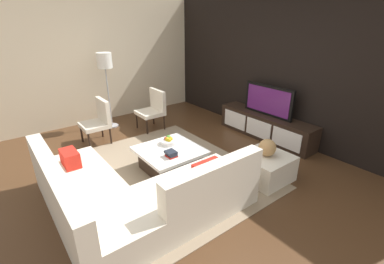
# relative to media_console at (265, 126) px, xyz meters

# --- Properties ---
(ground_plane) EXTENTS (14.00, 14.00, 0.00)m
(ground_plane) POSITION_rel_media_console_xyz_m (0.00, -2.40, -0.25)
(ground_plane) COLOR #4C301C
(feature_wall_back) EXTENTS (6.40, 0.12, 2.80)m
(feature_wall_back) POSITION_rel_media_console_xyz_m (0.00, 0.30, 1.15)
(feature_wall_back) COLOR black
(feature_wall_back) RESTS_ON ground
(side_wall_left) EXTENTS (0.12, 5.20, 2.80)m
(side_wall_left) POSITION_rel_media_console_xyz_m (-3.20, -2.20, 1.15)
(side_wall_left) COLOR beige
(side_wall_left) RESTS_ON ground
(area_rug) EXTENTS (3.16, 2.58, 0.01)m
(area_rug) POSITION_rel_media_console_xyz_m (-0.10, -2.40, -0.24)
(area_rug) COLOR gray
(area_rug) RESTS_ON ground
(media_console) EXTENTS (2.14, 0.46, 0.50)m
(media_console) POSITION_rel_media_console_xyz_m (0.00, 0.00, 0.00)
(media_console) COLOR black
(media_console) RESTS_ON ground
(television) EXTENTS (1.12, 0.06, 0.60)m
(television) POSITION_rel_media_console_xyz_m (0.00, 0.00, 0.55)
(television) COLOR black
(television) RESTS_ON media_console
(sectional_couch) EXTENTS (2.28, 2.29, 0.80)m
(sectional_couch) POSITION_rel_media_console_xyz_m (0.49, -3.28, 0.03)
(sectional_couch) COLOR beige
(sectional_couch) RESTS_ON ground
(coffee_table) EXTENTS (0.95, 0.95, 0.38)m
(coffee_table) POSITION_rel_media_console_xyz_m (-0.10, -2.30, -0.05)
(coffee_table) COLOR black
(coffee_table) RESTS_ON ground
(accent_chair_near) EXTENTS (0.54, 0.50, 0.87)m
(accent_chair_near) POSITION_rel_media_console_xyz_m (-1.88, -2.79, 0.24)
(accent_chair_near) COLOR black
(accent_chair_near) RESTS_ON ground
(floor_lamp) EXTENTS (0.32, 0.32, 1.65)m
(floor_lamp) POSITION_rel_media_console_xyz_m (-2.57, -2.28, 1.14)
(floor_lamp) COLOR #A5A5AA
(floor_lamp) RESTS_ON ground
(ottoman) EXTENTS (0.70, 0.70, 0.40)m
(ottoman) POSITION_rel_media_console_xyz_m (1.01, -1.27, -0.05)
(ottoman) COLOR beige
(ottoman) RESTS_ON ground
(fruit_bowl) EXTENTS (0.28, 0.28, 0.14)m
(fruit_bowl) POSITION_rel_media_console_xyz_m (-0.28, -2.20, 0.18)
(fruit_bowl) COLOR silver
(fruit_bowl) RESTS_ON coffee_table
(accent_chair_far) EXTENTS (0.56, 0.51, 0.87)m
(accent_chair_far) POSITION_rel_media_console_xyz_m (-1.88, -1.56, 0.24)
(accent_chair_far) COLOR black
(accent_chair_far) RESTS_ON ground
(decorative_ball) EXTENTS (0.26, 0.26, 0.26)m
(decorative_ball) POSITION_rel_media_console_xyz_m (1.01, -1.27, 0.28)
(decorative_ball) COLOR #AD8451
(decorative_ball) RESTS_ON ottoman
(book_stack) EXTENTS (0.18, 0.15, 0.09)m
(book_stack) POSITION_rel_media_console_xyz_m (0.12, -2.42, 0.18)
(book_stack) COLOR maroon
(book_stack) RESTS_ON coffee_table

